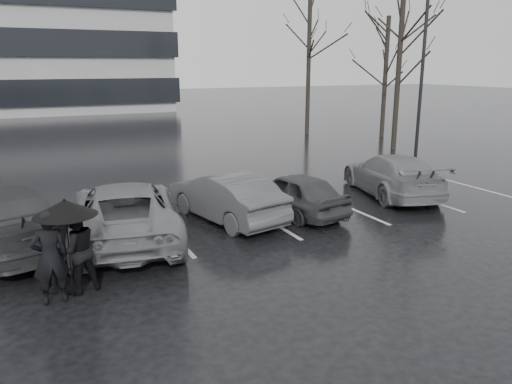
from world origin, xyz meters
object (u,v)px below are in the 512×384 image
object	(u,v)px
pedestrian_left	(50,258)
car_main	(294,193)
car_west_a	(226,196)
tree_ne	(385,78)
tree_north	(309,65)
car_east	(392,175)
car_west_b	(125,211)
tree_east	(399,70)
lamp_post	(422,79)
pedestrian_right	(76,250)

from	to	relation	value
pedestrian_left	car_main	bearing A→B (deg)	-159.54
car_west_a	tree_ne	distance (m)	19.15
tree_north	car_east	bearing A→B (deg)	-110.62
car_west_b	tree_east	world-z (taller)	tree_east
lamp_post	tree_north	world-z (taller)	tree_north
car_main	tree_east	world-z (taller)	tree_east
car_west_a	pedestrian_right	distance (m)	5.26
car_west_b	pedestrian_right	distance (m)	2.94
car_main	tree_north	bearing A→B (deg)	-131.74
pedestrian_right	tree_ne	distance (m)	24.34
car_main	tree_ne	distance (m)	17.83
tree_east	pedestrian_right	bearing A→B (deg)	-147.53
car_west_a	tree_east	xyz separation A→B (m)	(12.47, 7.61, 3.32)
pedestrian_right	lamp_post	distance (m)	16.31
car_west_b	pedestrian_left	world-z (taller)	pedestrian_left
tree_north	lamp_post	bearing A→B (deg)	-96.09
car_west_b	pedestrian_left	distance (m)	3.44
car_west_a	car_east	world-z (taller)	car_east
car_east	lamp_post	distance (m)	6.24
tree_east	car_main	bearing A→B (deg)	-142.83
pedestrian_right	lamp_post	xyz separation A→B (m)	(14.58, 6.72, 2.84)
car_main	lamp_post	world-z (taller)	lamp_post
car_main	lamp_post	distance (m)	9.68
car_east	pedestrian_right	xyz separation A→B (m)	(-10.33, -3.26, 0.15)
pedestrian_left	lamp_post	distance (m)	16.85
car_main	pedestrian_left	world-z (taller)	pedestrian_left
pedestrian_right	car_east	bearing A→B (deg)	-177.97
pedestrian_right	tree_ne	world-z (taller)	tree_ne
pedestrian_right	pedestrian_left	bearing A→B (deg)	16.12
pedestrian_left	pedestrian_right	world-z (taller)	pedestrian_left
car_main	pedestrian_right	bearing A→B (deg)	14.05
car_main	car_west_a	world-z (taller)	car_west_a
car_west_b	car_west_a	bearing A→B (deg)	-161.37
lamp_post	tree_ne	bearing A→B (deg)	59.54
lamp_post	tree_ne	world-z (taller)	lamp_post
car_main	tree_ne	size ratio (longest dim) A/B	0.52
pedestrian_left	car_east	bearing A→B (deg)	-165.40
car_west_a	pedestrian_left	xyz separation A→B (m)	(-4.75, -3.34, 0.20)
tree_east	tree_north	bearing A→B (deg)	98.13
car_west_a	pedestrian_right	world-z (taller)	pedestrian_right
lamp_post	tree_ne	distance (m)	9.21
car_west_a	tree_north	xyz separation A→B (m)	(11.47, 14.61, 3.57)
car_west_a	tree_north	size ratio (longest dim) A/B	0.49
pedestrian_left	lamp_post	bearing A→B (deg)	-158.64
car_west_a	tree_north	bearing A→B (deg)	-140.43
tree_ne	tree_north	xyz separation A→B (m)	(-3.50, 3.00, 0.75)
car_west_b	tree_ne	distance (m)	21.72
tree_north	pedestrian_right	bearing A→B (deg)	-131.73
car_west_b	pedestrian_right	xyz separation A→B (m)	(-1.41, -2.58, 0.11)
car_west_b	car_east	distance (m)	8.95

